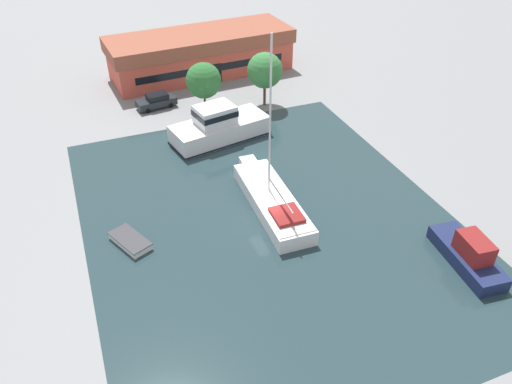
% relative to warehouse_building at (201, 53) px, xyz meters
% --- Properties ---
extents(ground_plane, '(440.00, 440.00, 0.00)m').
position_rel_warehouse_building_xyz_m(ground_plane, '(-3.86, -31.78, -2.65)').
color(ground_plane, gray).
extents(water_canal, '(28.54, 36.31, 0.01)m').
position_rel_warehouse_building_xyz_m(water_canal, '(-3.86, -31.78, -2.64)').
color(water_canal, '#23383D').
rests_on(water_canal, ground).
extents(warehouse_building, '(23.87, 9.62, 5.23)m').
position_rel_warehouse_building_xyz_m(warehouse_building, '(0.00, 0.00, 0.00)').
color(warehouse_building, '#C64C3D').
rests_on(warehouse_building, ground).
extents(quay_tree_near_building, '(3.98, 3.98, 6.15)m').
position_rel_warehouse_building_xyz_m(quay_tree_near_building, '(3.97, -11.92, 1.50)').
color(quay_tree_near_building, brown).
rests_on(quay_tree_near_building, ground).
extents(quay_tree_by_water, '(3.85, 3.85, 5.89)m').
position_rel_warehouse_building_xyz_m(quay_tree_by_water, '(-3.06, -11.68, 1.31)').
color(quay_tree_by_water, brown).
rests_on(quay_tree_by_water, ground).
extents(parked_car, '(4.65, 2.41, 1.65)m').
position_rel_warehouse_building_xyz_m(parked_car, '(-7.76, -8.12, -1.82)').
color(parked_car, '#1E2328').
rests_on(parked_car, ground).
extents(sailboat_moored, '(3.49, 12.29, 14.47)m').
position_rel_warehouse_building_xyz_m(sailboat_moored, '(-2.96, -30.28, -1.87)').
color(sailboat_moored, white).
rests_on(sailboat_moored, water_canal).
extents(motor_cruiser, '(10.56, 5.84, 3.75)m').
position_rel_warehouse_building_xyz_m(motor_cruiser, '(-3.39, -17.61, -1.27)').
color(motor_cruiser, silver).
rests_on(motor_cruiser, water_canal).
extents(small_dinghy, '(3.03, 3.96, 0.56)m').
position_rel_warehouse_building_xyz_m(small_dinghy, '(-14.77, -30.56, -2.36)').
color(small_dinghy, white).
rests_on(small_dinghy, water_canal).
extents(cabin_boat, '(3.06, 6.91, 2.58)m').
position_rel_warehouse_building_xyz_m(cabin_boat, '(7.59, -41.72, -1.74)').
color(cabin_boat, '#19234C').
rests_on(cabin_boat, water_canal).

